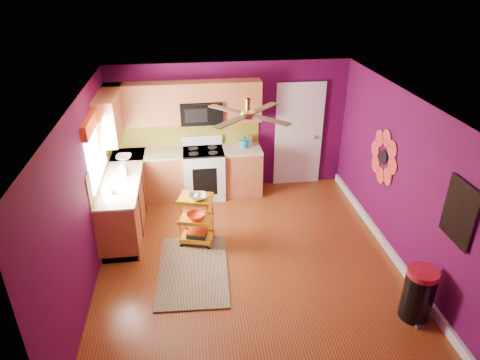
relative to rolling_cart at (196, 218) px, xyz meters
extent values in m
plane|color=#682C10|center=(0.76, -0.57, -0.48)|extent=(5.00, 5.00, 0.00)
cube|color=#4F093B|center=(0.76, 1.93, 0.77)|extent=(4.50, 0.04, 2.50)
cube|color=#4F093B|center=(0.76, -3.07, 0.77)|extent=(4.50, 0.04, 2.50)
cube|color=#4F093B|center=(-1.49, -0.57, 0.77)|extent=(0.04, 5.00, 2.50)
cube|color=#4F093B|center=(3.01, -0.57, 0.77)|extent=(0.04, 5.00, 2.50)
cube|color=silver|center=(0.76, -0.57, 2.02)|extent=(4.50, 5.00, 0.04)
cube|color=white|center=(2.98, -0.57, -0.41)|extent=(0.05, 4.90, 0.14)
cube|color=#994F29|center=(-1.19, 0.78, -0.03)|extent=(0.60, 2.30, 0.90)
cube|color=#994F29|center=(-0.09, 1.63, -0.03)|extent=(2.80, 0.60, 0.90)
cube|color=beige|center=(-1.19, 0.78, 0.44)|extent=(0.63, 2.30, 0.04)
cube|color=beige|center=(-0.09, 1.63, 0.44)|extent=(2.80, 0.63, 0.04)
cube|color=black|center=(-1.19, 0.78, -0.43)|extent=(0.54, 2.30, 0.10)
cube|color=black|center=(-0.09, 1.63, -0.43)|extent=(2.80, 0.54, 0.10)
cube|color=white|center=(0.21, 1.60, -0.02)|extent=(0.76, 0.66, 0.92)
cube|color=black|center=(0.21, 1.60, 0.45)|extent=(0.76, 0.62, 0.03)
cube|color=white|center=(0.21, 1.88, 0.56)|extent=(0.76, 0.06, 0.18)
cube|color=black|center=(0.21, 1.28, -0.03)|extent=(0.45, 0.02, 0.55)
cube|color=#994F29|center=(-0.83, 1.77, 1.35)|extent=(1.32, 0.33, 0.75)
cube|color=#994F29|center=(0.95, 1.77, 1.35)|extent=(0.72, 0.33, 0.75)
cube|color=#994F29|center=(0.21, 1.77, 1.55)|extent=(0.76, 0.33, 0.34)
cube|color=#994F29|center=(-1.33, 1.28, 1.35)|extent=(0.33, 1.30, 0.75)
cube|color=black|center=(0.21, 1.73, 1.17)|extent=(0.76, 0.38, 0.40)
cube|color=brown|center=(-0.09, 1.92, 0.72)|extent=(2.80, 0.01, 0.51)
cube|color=brown|center=(-1.48, 0.78, 0.72)|extent=(0.01, 2.30, 0.51)
cube|color=white|center=(-1.47, 0.48, 1.07)|extent=(0.03, 1.20, 1.00)
cube|color=red|center=(-1.44, 0.48, 1.54)|extent=(0.08, 1.35, 0.22)
cube|color=white|center=(2.11, 1.91, 0.55)|extent=(0.85, 0.04, 2.05)
cube|color=white|center=(2.11, 1.89, 0.55)|extent=(0.95, 0.02, 2.15)
sphere|color=#BF8C3F|center=(2.43, 1.85, 0.52)|extent=(0.07, 0.07, 0.07)
cylinder|color=black|center=(2.99, 0.03, 0.87)|extent=(0.01, 0.24, 0.24)
cube|color=#1B7BB5|center=(2.99, -1.97, 1.07)|extent=(0.03, 0.52, 0.72)
cube|color=black|center=(2.97, -1.97, 1.07)|extent=(0.01, 0.56, 0.76)
cylinder|color=#BF8C3F|center=(0.76, -0.37, 1.94)|extent=(0.06, 0.06, 0.16)
cylinder|color=#BF8C3F|center=(0.76, -0.37, 1.80)|extent=(0.20, 0.20, 0.08)
cube|color=#4C2D19|center=(1.02, -0.10, 1.80)|extent=(0.47, 0.47, 0.01)
cube|color=#4C2D19|center=(0.49, -0.10, 1.80)|extent=(0.47, 0.47, 0.01)
cube|color=#4C2D19|center=(0.49, -0.64, 1.80)|extent=(0.47, 0.47, 0.01)
cube|color=#4C2D19|center=(1.02, -0.64, 1.80)|extent=(0.47, 0.47, 0.01)
cube|color=black|center=(-0.10, -0.70, -0.47)|extent=(1.10, 1.71, 0.02)
cylinder|color=yellow|center=(-0.27, -0.09, -0.04)|extent=(0.02, 0.02, 0.79)
cylinder|color=yellow|center=(0.17, -0.21, -0.04)|extent=(0.02, 0.02, 0.79)
cylinder|color=yellow|center=(-0.18, 0.22, -0.04)|extent=(0.02, 0.02, 0.79)
cylinder|color=yellow|center=(0.26, 0.09, -0.04)|extent=(0.02, 0.02, 0.79)
sphere|color=black|center=(-0.27, -0.09, -0.45)|extent=(0.06, 0.06, 0.06)
sphere|color=black|center=(0.17, -0.21, -0.45)|extent=(0.06, 0.06, 0.06)
sphere|color=black|center=(-0.18, 0.22, -0.45)|extent=(0.06, 0.06, 0.06)
sphere|color=black|center=(0.26, 0.09, -0.45)|extent=(0.06, 0.06, 0.06)
cube|color=yellow|center=(-0.01, 0.00, 0.34)|extent=(0.60, 0.50, 0.03)
cube|color=yellow|center=(-0.01, 0.00, -0.03)|extent=(0.60, 0.50, 0.03)
cube|color=yellow|center=(-0.01, 0.00, -0.37)|extent=(0.60, 0.50, 0.03)
imported|color=beige|center=(0.04, -0.01, 0.38)|extent=(0.35, 0.35, 0.07)
sphere|color=yellow|center=(0.04, -0.01, 0.41)|extent=(0.09, 0.09, 0.09)
imported|color=red|center=(-0.01, 0.00, 0.03)|extent=(0.36, 0.36, 0.09)
cube|color=navy|center=(-0.01, 0.00, -0.33)|extent=(0.35, 0.30, 0.04)
cube|color=#267233|center=(-0.01, 0.00, -0.30)|extent=(0.35, 0.30, 0.03)
cube|color=red|center=(-0.01, 0.00, -0.27)|extent=(0.35, 0.30, 0.03)
cylinder|color=black|center=(2.71, -1.97, -0.15)|extent=(0.41, 0.41, 0.66)
cylinder|color=red|center=(2.71, -1.97, 0.22)|extent=(0.39, 0.39, 0.08)
cube|color=beige|center=(2.71, -2.17, -0.46)|extent=(0.14, 0.07, 0.03)
cylinder|color=teal|center=(0.98, 1.66, 0.54)|extent=(0.18, 0.18, 0.16)
sphere|color=teal|center=(0.98, 1.66, 0.64)|extent=(0.06, 0.06, 0.06)
cube|color=beige|center=(1.03, 1.73, 0.55)|extent=(0.22, 0.15, 0.18)
imported|color=#EA3F72|center=(-1.14, 0.71, 0.57)|extent=(0.10, 0.10, 0.21)
imported|color=white|center=(-1.17, 0.88, 0.55)|extent=(0.13, 0.13, 0.17)
imported|color=white|center=(-1.22, 1.41, 0.50)|extent=(0.28, 0.28, 0.07)
imported|color=white|center=(-1.27, 0.12, 0.51)|extent=(0.12, 0.12, 0.09)
camera|label=1|loc=(-0.05, -5.78, 3.64)|focal=32.00mm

